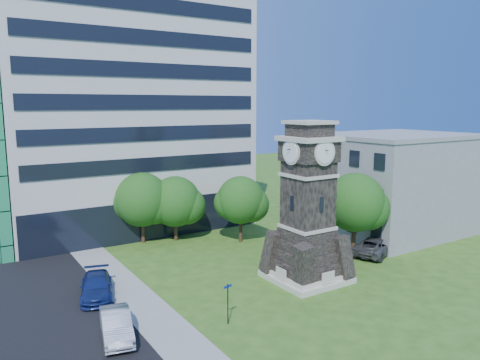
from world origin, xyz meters
TOP-DOWN VIEW (x-y plane):
  - ground at (0.00, 0.00)m, footprint 160.00×160.00m
  - sidewalk at (-9.50, 5.00)m, footprint 3.00×70.00m
  - street at (-18.00, 5.00)m, footprint 14.00×80.00m
  - clock_tower at (3.00, 2.00)m, footprint 5.40×5.40m
  - office_tall at (-3.20, 25.84)m, footprint 26.20×15.11m
  - office_low at (19.97, 8.00)m, footprint 15.20×12.20m
  - car_street_mid at (-12.31, 0.83)m, footprint 2.59×4.92m
  - car_street_north at (-11.65, 7.32)m, footprint 3.47×5.57m
  - car_east_lot at (12.24, 3.33)m, footprint 6.21×4.56m
  - park_bench at (3.79, 0.27)m, footprint 1.69×0.45m
  - street_sign at (-5.97, -1.17)m, footprint 0.62×0.06m
  - tree_nw at (-4.03, 18.15)m, footprint 5.82×5.29m
  - tree_nc at (-1.02, 17.05)m, footprint 5.50×5.00m
  - tree_ne at (4.17, 13.20)m, footprint 5.14×4.68m
  - tree_east at (10.25, 4.05)m, footprint 5.73×5.21m

SIDE VIEW (x-z plane):
  - ground at x=0.00m, z-range 0.00..0.00m
  - street at x=-18.00m, z-range 0.00..0.02m
  - sidewalk at x=-9.50m, z-range 0.00..0.06m
  - park_bench at x=3.79m, z-range 0.03..0.90m
  - car_street_north at x=-11.65m, z-range 0.00..1.51m
  - car_street_mid at x=-12.31m, z-range 0.00..1.54m
  - car_east_lot at x=12.24m, z-range 0.00..1.57m
  - street_sign at x=-5.97m, z-range 0.33..2.91m
  - tree_nc at x=-1.02m, z-range 0.56..7.01m
  - tree_ne at x=4.17m, z-range 0.75..7.28m
  - tree_nw at x=-4.03m, z-range 0.65..7.58m
  - tree_east at x=10.25m, z-range 0.95..8.46m
  - office_low at x=19.97m, z-range 0.01..10.41m
  - clock_tower at x=3.00m, z-range -0.83..11.39m
  - office_tall at x=-3.20m, z-range -0.08..28.52m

